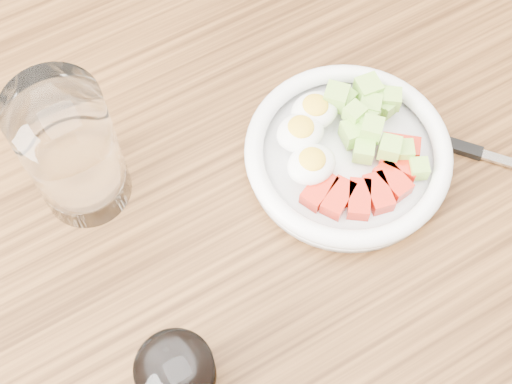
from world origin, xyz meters
TOP-DOWN VIEW (x-y plane):
  - ground at (0.00, 0.00)m, footprint 4.00×4.00m
  - dining_table at (0.00, 0.00)m, footprint 1.50×0.90m
  - bowl at (0.10, 0.01)m, footprint 0.22×0.22m
  - fork at (0.22, -0.05)m, footprint 0.15×0.17m
  - water_glass at (-0.16, 0.12)m, footprint 0.09×0.09m
  - coffee_glass at (-0.16, -0.12)m, footprint 0.07×0.07m

SIDE VIEW (x-z plane):
  - ground at x=0.00m, z-range 0.00..0.00m
  - dining_table at x=0.00m, z-range 0.28..1.05m
  - fork at x=0.22m, z-range 0.77..0.78m
  - bowl at x=0.10m, z-range 0.76..0.82m
  - coffee_glass at x=-0.16m, z-range 0.77..0.85m
  - water_glass at x=-0.16m, z-range 0.77..0.93m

